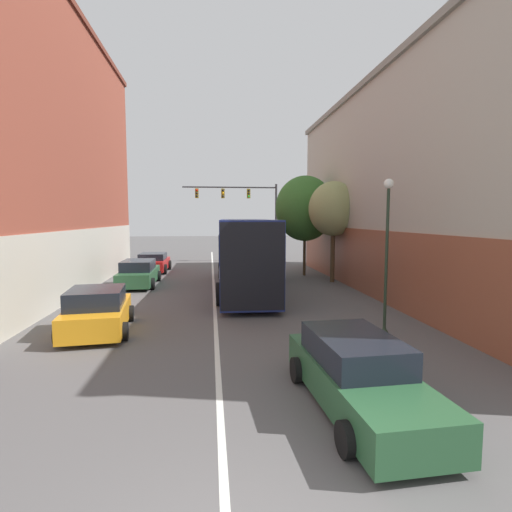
% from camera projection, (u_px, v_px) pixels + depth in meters
% --- Properties ---
extents(lane_center_line, '(0.14, 46.63, 0.01)m').
position_uv_depth(lane_center_line, '(214.00, 290.00, 20.97)').
color(lane_center_line, silver).
rests_on(lane_center_line, ground_plane).
extents(building_left_brick, '(6.43, 21.43, 13.99)m').
position_uv_depth(building_left_brick, '(22.00, 151.00, 20.08)').
color(building_left_brick, brown).
rests_on(building_left_brick, ground_plane).
extents(building_right_storefront, '(8.66, 25.29, 10.53)m').
position_uv_depth(building_right_storefront, '(450.00, 185.00, 19.69)').
color(building_right_storefront, '#B7B2A3').
rests_on(building_right_storefront, ground_plane).
extents(bus, '(3.12, 12.46, 3.68)m').
position_uv_depth(bus, '(244.00, 250.00, 20.89)').
color(bus, navy).
rests_on(bus, ground_plane).
extents(hatchback_foreground, '(2.10, 4.77, 1.41)m').
position_uv_depth(hatchback_foreground, '(358.00, 375.00, 7.88)').
color(hatchback_foreground, '#285633').
rests_on(hatchback_foreground, ground_plane).
extents(parked_car_left_near, '(2.17, 3.98, 1.34)m').
position_uv_depth(parked_car_left_near, '(153.00, 263.00, 27.70)').
color(parked_car_left_near, red).
rests_on(parked_car_left_near, ground_plane).
extents(parked_car_left_mid, '(2.41, 4.03, 1.48)m').
position_uv_depth(parked_car_left_mid, '(97.00, 312.00, 13.10)').
color(parked_car_left_mid, orange).
rests_on(parked_car_left_mid, ground_plane).
extents(parked_car_left_far, '(2.05, 4.61, 1.44)m').
position_uv_depth(parked_car_left_far, '(139.00, 273.00, 22.18)').
color(parked_car_left_far, '#285633').
rests_on(parked_car_left_far, ground_plane).
extents(traffic_signal_gantry, '(8.03, 0.36, 6.64)m').
position_uv_depth(traffic_signal_gantry, '(246.00, 204.00, 33.98)').
color(traffic_signal_gantry, '#333338').
rests_on(traffic_signal_gantry, ground_plane).
extents(street_lamp, '(0.32, 0.32, 5.01)m').
position_uv_depth(street_lamp, '(387.00, 244.00, 12.93)').
color(street_lamp, '#233323').
rests_on(street_lamp, ground_plane).
extents(street_tree_near, '(2.87, 2.59, 5.87)m').
position_uv_depth(street_tree_near, '(333.00, 209.00, 23.10)').
color(street_tree_near, '#4C3823').
rests_on(street_tree_near, ground_plane).
extents(street_tree_far, '(3.83, 3.45, 6.47)m').
position_uv_depth(street_tree_far, '(305.00, 209.00, 25.80)').
color(street_tree_far, '#4C3823').
rests_on(street_tree_far, ground_plane).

